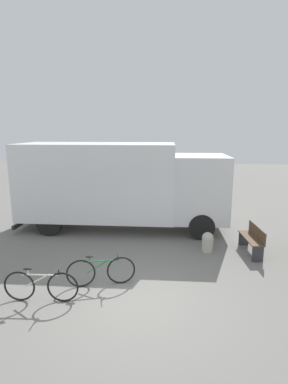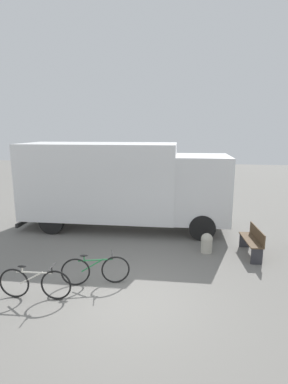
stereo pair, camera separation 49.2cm
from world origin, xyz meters
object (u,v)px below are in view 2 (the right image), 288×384
object	(u,v)px
delivery_truck	(121,182)
bollard_near_bench	(207,243)
park_bench	(253,240)
bicycle_near	(35,283)
bicycle_middle	(96,270)

from	to	relation	value
delivery_truck	bollard_near_bench	bearing A→B (deg)	-34.22
park_bench	bicycle_near	bearing A→B (deg)	115.99
delivery_truck	bicycle_near	distance (m)	5.83
delivery_truck	bollard_near_bench	xyz separation A→B (m)	(3.36, -2.12, -1.55)
park_bench	bollard_near_bench	size ratio (longest dim) A/B	2.28
delivery_truck	bicycle_middle	xyz separation A→B (m)	(0.40, -4.69, -1.50)
delivery_truck	bollard_near_bench	distance (m)	4.26
delivery_truck	bicycle_middle	bearing A→B (deg)	-87.12
delivery_truck	bicycle_near	world-z (taller)	delivery_truck
delivery_truck	park_bench	distance (m)	5.42
bicycle_near	bollard_near_bench	bearing A→B (deg)	35.78
bicycle_middle	bollard_near_bench	size ratio (longest dim) A/B	2.62
bicycle_middle	delivery_truck	bearing A→B (deg)	78.57
delivery_truck	park_bench	world-z (taller)	delivery_truck
bicycle_near	bollard_near_bench	size ratio (longest dim) A/B	2.71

